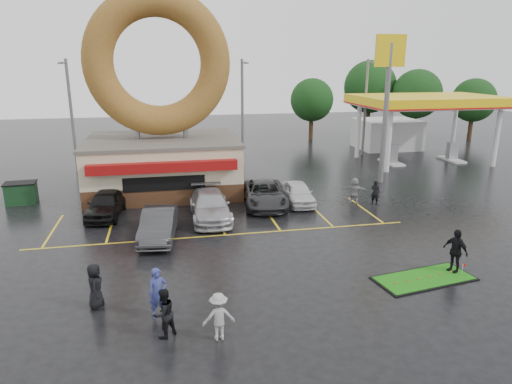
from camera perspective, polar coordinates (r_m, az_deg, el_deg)
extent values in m
plane|color=black|center=(20.94, -2.62, -8.72)|extent=(120.00, 120.00, 0.00)
cube|color=#472B19|center=(32.84, -11.36, 1.28)|extent=(10.00, 8.00, 1.20)
cube|color=beige|center=(32.45, -11.53, 4.27)|extent=(10.00, 8.00, 2.30)
cube|color=#59544C|center=(32.23, -11.65, 6.45)|extent=(10.20, 8.20, 0.20)
cube|color=maroon|center=(28.19, -11.50, 3.05)|extent=(9.00, 0.60, 0.60)
cylinder|color=slate|center=(32.17, -14.59, 7.51)|extent=(0.30, 0.30, 1.20)
cylinder|color=slate|center=(32.16, -8.85, 7.83)|extent=(0.30, 0.30, 1.20)
torus|color=brown|center=(31.82, -12.18, 15.54)|extent=(9.60, 2.00, 9.60)
cylinder|color=silver|center=(38.74, 16.24, 6.05)|extent=(0.40, 0.40, 5.00)
cylinder|color=silver|center=(44.25, 27.88, 6.00)|extent=(0.40, 0.40, 5.00)
cylinder|color=silver|center=(44.08, 12.67, 7.43)|extent=(0.40, 0.40, 5.00)
cylinder|color=silver|center=(48.99, 23.51, 7.32)|extent=(0.40, 0.40, 5.00)
cube|color=silver|center=(43.47, 20.65, 10.34)|extent=(12.00, 8.00, 0.50)
cube|color=yellow|center=(43.45, 20.69, 10.74)|extent=(12.30, 8.30, 0.70)
cube|color=#99999E|center=(42.55, 16.63, 4.66)|extent=(0.90, 0.60, 1.60)
cube|color=#99999E|center=(45.66, 23.33, 4.76)|extent=(0.90, 0.60, 1.60)
cube|color=silver|center=(49.94, 16.03, 7.00)|extent=(6.00, 5.00, 3.00)
cylinder|color=slate|center=(34.86, 15.88, 9.20)|extent=(0.36, 0.36, 10.00)
cube|color=yellow|center=(34.66, 16.46, 16.59)|extent=(2.20, 0.30, 2.20)
cylinder|color=slate|center=(39.70, -22.03, 8.67)|extent=(0.24, 0.24, 9.00)
cylinder|color=slate|center=(38.49, -22.96, 14.69)|extent=(0.12, 2.00, 0.12)
cube|color=slate|center=(37.51, -23.24, 14.58)|extent=(0.40, 0.18, 0.12)
cylinder|color=slate|center=(40.62, -1.71, 9.95)|extent=(0.24, 0.24, 9.00)
cylinder|color=slate|center=(39.42, -1.51, 15.89)|extent=(0.12, 2.00, 0.12)
cube|color=slate|center=(38.43, -1.24, 15.81)|extent=(0.40, 0.18, 0.12)
cylinder|color=slate|center=(45.16, 13.48, 10.13)|extent=(0.24, 0.24, 9.00)
cylinder|color=slate|center=(44.05, 14.40, 15.42)|extent=(0.12, 2.00, 0.12)
cube|color=slate|center=(43.15, 14.99, 15.31)|extent=(0.40, 0.18, 0.12)
cylinder|color=#332114|center=(57.17, 19.14, 7.74)|extent=(0.50, 0.50, 2.88)
sphere|color=black|center=(56.82, 19.49, 11.49)|extent=(5.60, 5.60, 5.60)
cylinder|color=#332114|center=(58.84, 25.19, 7.14)|extent=(0.50, 0.50, 2.52)
sphere|color=black|center=(58.51, 25.58, 10.31)|extent=(4.90, 4.90, 4.90)
cylinder|color=#332114|center=(58.80, 13.79, 8.54)|extent=(0.50, 0.50, 3.24)
sphere|color=black|center=(58.44, 14.07, 12.65)|extent=(6.30, 6.30, 6.30)
cylinder|color=#332114|center=(54.06, 6.88, 7.88)|extent=(0.50, 0.50, 2.52)
sphere|color=black|center=(53.70, 7.00, 11.35)|extent=(4.90, 4.90, 4.90)
imported|color=black|center=(28.02, -18.27, -1.42)|extent=(2.28, 4.63, 1.52)
imported|color=#313234|center=(23.80, -12.07, -3.98)|extent=(2.15, 4.82, 1.54)
imported|color=#A9A8AD|center=(26.36, -5.77, -1.71)|extent=(2.23, 5.37, 1.55)
imported|color=#2D2D2F|center=(28.61, 1.09, -0.24)|extent=(3.17, 5.73, 1.52)
imported|color=silver|center=(29.16, 5.26, -0.12)|extent=(1.84, 4.17, 1.40)
imported|color=navy|center=(16.75, -12.16, -12.23)|extent=(0.75, 0.58, 1.84)
imported|color=black|center=(15.65, -11.47, -14.64)|extent=(1.05, 1.01, 1.70)
imported|color=#959598|center=(15.30, -4.68, -15.26)|extent=(1.08, 0.65, 1.63)
imported|color=black|center=(17.95, -19.47, -11.04)|extent=(0.57, 0.86, 1.73)
imported|color=black|center=(21.35, 23.64, -6.77)|extent=(0.85, 1.24, 1.95)
imported|color=gray|center=(29.69, 12.20, 0.17)|extent=(1.64, 1.08, 1.69)
imported|color=black|center=(29.82, 14.68, -0.05)|extent=(0.67, 0.67, 1.57)
cube|color=#163A1D|center=(32.72, -27.28, -0.17)|extent=(1.90, 1.35, 1.30)
cube|color=black|center=(20.60, 20.27, -10.12)|extent=(4.46, 2.47, 0.05)
cube|color=#1D7213|center=(20.59, 20.28, -10.04)|extent=(4.24, 2.25, 0.03)
cylinder|color=silver|center=(21.42, 24.40, -8.78)|extent=(0.02, 0.02, 0.48)
cube|color=red|center=(21.39, 24.61, -8.29)|extent=(0.14, 0.01, 0.10)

